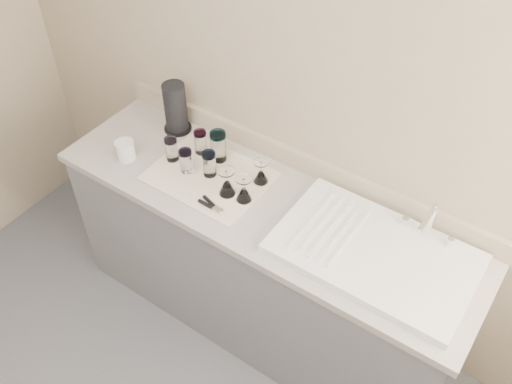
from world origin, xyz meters
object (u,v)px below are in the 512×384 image
Objects in this scene: white_mug at (125,150)px; sink_unit at (375,253)px; goblet_front_right at (244,192)px; can_opener at (212,206)px; tumbler_magenta at (171,149)px; tumbler_lavender at (209,164)px; tumbler_cyan at (200,142)px; tumbler_purple at (218,146)px; tumbler_blue at (186,161)px; goblet_front_left at (227,186)px; paper_towel_roll at (176,108)px; goblet_back_right at (261,175)px.

sink_unit is at bearing 5.77° from white_mug.
goblet_front_right is 0.91× the size of can_opener.
tumbler_magenta is at bearing 176.31° from goblet_front_right.
tumbler_magenta is 0.96× the size of tumbler_lavender.
tumbler_cyan is 0.10m from tumbler_purple.
sink_unit is at bearing 2.57° from tumbler_blue.
goblet_front_left is 1.02× the size of white_mug.
tumbler_purple is 1.27× the size of tumbler_blue.
goblet_front_right is at bearing -3.69° from tumbler_magenta.
paper_towel_roll reaches higher than tumbler_purple.
goblet_front_right is at bearing 7.39° from white_mug.
tumbler_lavender reaches higher than tumbler_blue.
tumbler_cyan is 1.04× the size of goblet_back_right.
sink_unit is 5.89× the size of goblet_front_left.
goblet_front_right is at bearing -30.99° from tumbler_purple.
tumbler_cyan is at bearing 157.85° from goblet_front_right.
tumbler_blue is 0.28m from can_opener.
tumbler_purple is 0.46m from white_mug.
tumbler_purple reaches higher than white_mug.
white_mug is at bearing -162.83° from tumbler_lavender.
goblet_back_right is (0.23, 0.10, -0.02)m from tumbler_lavender.
tumbler_lavender is (0.14, -0.10, 0.00)m from tumbler_cyan.
sink_unit is 6.53× the size of tumbler_magenta.
tumbler_purple is at bearing 65.37° from tumbler_blue.
tumbler_blue is 0.36m from goblet_back_right.
goblet_back_right is 0.86× the size of can_opener.
sink_unit is at bearing -7.21° from tumbler_purple.
goblet_front_right is (0.09, 0.01, -0.00)m from goblet_front_left.
white_mug is (-0.57, -0.07, -0.01)m from goblet_front_left.
sink_unit is 1.01m from tumbler_cyan.
paper_towel_roll reaches higher than sink_unit.
sink_unit reaches higher than tumbler_blue.
goblet_front_left is at bearing -175.52° from sink_unit.
tumbler_cyan reaches higher than tumbler_blue.
paper_towel_roll reaches higher than white_mug.
goblet_front_left is (0.18, -0.17, -0.03)m from tumbler_purple.
tumbler_purple reaches higher than tumbler_lavender.
goblet_front_left is 0.56m from paper_towel_roll.
tumbler_magenta is at bearing 157.12° from can_opener.
goblet_back_right is 0.88× the size of goblet_front_left.
sink_unit is 6.46× the size of tumbler_cyan.
white_mug is (-0.39, -0.24, -0.04)m from tumbler_purple.
sink_unit is 3.04× the size of paper_towel_roll.
tumbler_purple is 0.34m from can_opener.
can_opener is at bearing -22.88° from tumbler_magenta.
tumbler_magenta is at bearing 173.68° from goblet_front_left.
tumbler_cyan reaches higher than can_opener.
tumbler_cyan is at bearing 135.62° from can_opener.
white_mug is at bearing -140.63° from tumbler_cyan.
paper_towel_roll is at bearing 171.29° from sink_unit.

